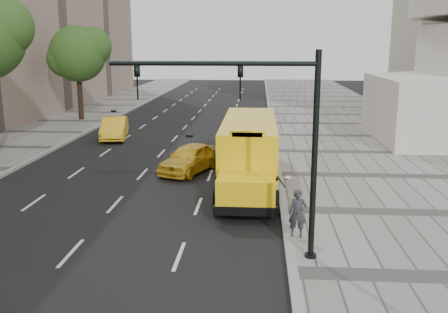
# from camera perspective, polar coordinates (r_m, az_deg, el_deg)

# --- Properties ---
(ground) EXTENTS (140.00, 140.00, 0.00)m
(ground) POSITION_cam_1_polar(r_m,az_deg,el_deg) (25.85, -7.13, -2.04)
(ground) COLOR black
(ground) RESTS_ON ground
(sidewalk_museum) EXTENTS (12.00, 140.00, 0.15)m
(sidewalk_museum) POSITION_cam_1_polar(r_m,az_deg,el_deg) (26.32, 19.46, -2.26)
(sidewalk_museum) COLOR gray
(sidewalk_museum) RESTS_ON ground
(curb_museum) EXTENTS (0.30, 140.00, 0.15)m
(curb_museum) POSITION_cam_1_polar(r_m,az_deg,el_deg) (25.38, 6.28, -2.13)
(curb_museum) COLOR gray
(curb_museum) RESTS_ON ground
(curb_far) EXTENTS (0.30, 140.00, 0.15)m
(curb_far) POSITION_cam_1_polar(r_m,az_deg,el_deg) (28.47, -23.15, -1.46)
(curb_far) COLOR gray
(curb_far) RESTS_ON ground
(tree_c) EXTENTS (5.34, 4.74, 8.12)m
(tree_c) POSITION_cam_1_polar(r_m,az_deg,el_deg) (44.88, -16.29, 11.25)
(tree_c) COLOR black
(tree_c) RESTS_ON ground
(school_bus) EXTENTS (2.96, 11.56, 3.19)m
(school_bus) POSITION_cam_1_polar(r_m,az_deg,el_deg) (24.04, 2.89, 1.24)
(school_bus) COLOR yellow
(school_bus) RESTS_ON ground
(taxi_near) EXTENTS (3.23, 4.69, 1.48)m
(taxi_near) POSITION_cam_1_polar(r_m,az_deg,el_deg) (26.04, -3.93, -0.19)
(taxi_near) COLOR gold
(taxi_near) RESTS_ON ground
(taxi_far) EXTENTS (2.43, 4.85, 1.53)m
(taxi_far) POSITION_cam_1_polar(r_m,az_deg,el_deg) (36.00, -12.41, 3.17)
(taxi_far) COLOR gold
(taxi_far) RESTS_ON ground
(pedestrian) EXTENTS (0.64, 0.45, 1.65)m
(pedestrian) POSITION_cam_1_polar(r_m,az_deg,el_deg) (17.06, 8.41, -6.46)
(pedestrian) COLOR #2E3135
(pedestrian) RESTS_ON sidewalk_museum
(traffic_signal) EXTENTS (6.18, 0.36, 6.40)m
(traffic_signal) POSITION_cam_1_polar(r_m,az_deg,el_deg) (14.64, 4.94, 3.05)
(traffic_signal) COLOR black
(traffic_signal) RESTS_ON ground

